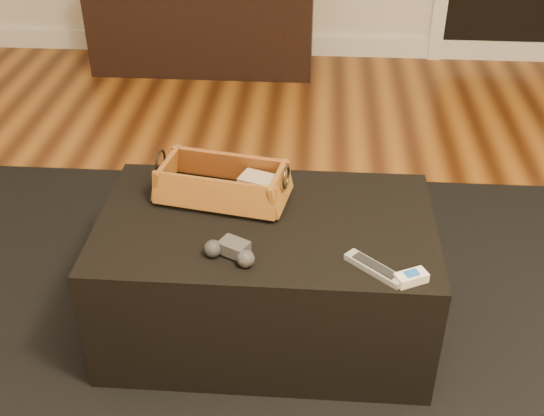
# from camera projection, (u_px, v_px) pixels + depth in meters

# --- Properties ---
(floor) EXTENTS (5.00, 5.50, 0.01)m
(floor) POSITION_uv_depth(u_px,v_px,m) (257.00, 393.00, 2.03)
(floor) COLOR brown
(floor) RESTS_ON ground
(baseboard) EXTENTS (5.00, 0.04, 0.12)m
(baseboard) POSITION_uv_depth(u_px,v_px,m) (297.00, 45.00, 4.26)
(baseboard) COLOR white
(baseboard) RESTS_ON floor
(media_cabinet) EXTENTS (1.28, 0.45, 0.50)m
(media_cabinet) POSITION_uv_depth(u_px,v_px,m) (204.00, 25.00, 4.00)
(media_cabinet) COLOR black
(media_cabinet) RESTS_ON floor
(area_rug) EXTENTS (2.60, 2.00, 0.01)m
(area_rug) POSITION_uv_depth(u_px,v_px,m) (265.00, 337.00, 2.21)
(area_rug) COLOR black
(area_rug) RESTS_ON floor
(ottoman) EXTENTS (1.00, 0.60, 0.42)m
(ottoman) POSITION_uv_depth(u_px,v_px,m) (266.00, 276.00, 2.13)
(ottoman) COLOR black
(ottoman) RESTS_ON area_rug
(tv_remote) EXTENTS (0.21, 0.06, 0.02)m
(tv_remote) POSITION_uv_depth(u_px,v_px,m) (215.00, 193.00, 2.09)
(tv_remote) COLOR black
(tv_remote) RESTS_ON wicker_basket
(cloth_bundle) EXTENTS (0.13, 0.11, 0.06)m
(cloth_bundle) POSITION_uv_depth(u_px,v_px,m) (259.00, 185.00, 2.09)
(cloth_bundle) COLOR tan
(cloth_bundle) RESTS_ON wicker_basket
(wicker_basket) EXTENTS (0.43, 0.28, 0.14)m
(wicker_basket) POSITION_uv_depth(u_px,v_px,m) (223.00, 185.00, 2.09)
(wicker_basket) COLOR #955221
(wicker_basket) RESTS_ON ottoman
(game_controller) EXTENTS (0.16, 0.12, 0.05)m
(game_controller) POSITION_uv_depth(u_px,v_px,m) (231.00, 251.00, 1.85)
(game_controller) COLOR #38373A
(game_controller) RESTS_ON ottoman
(silver_remote) EXTENTS (0.16, 0.15, 0.02)m
(silver_remote) POSITION_uv_depth(u_px,v_px,m) (374.00, 268.00, 1.81)
(silver_remote) COLOR #9FA3A7
(silver_remote) RESTS_ON ottoman
(cream_gadget) EXTENTS (0.09, 0.08, 0.03)m
(cream_gadget) POSITION_uv_depth(u_px,v_px,m) (411.00, 278.00, 1.77)
(cream_gadget) COLOR silver
(cream_gadget) RESTS_ON ottoman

